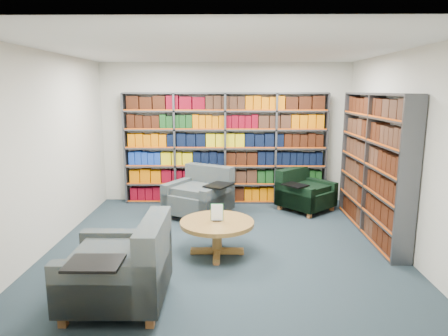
{
  "coord_description": "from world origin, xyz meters",
  "views": [
    {
      "loc": [
        0.09,
        -5.57,
        2.26
      ],
      "look_at": [
        0.0,
        0.6,
        1.05
      ],
      "focal_mm": 32.0,
      "sensor_mm": 36.0,
      "label": 1
    }
  ],
  "objects_px": {
    "chair_teal_left": "(201,196)",
    "coffee_table": "(217,228)",
    "chair_green_right": "(303,193)",
    "chair_teal_front": "(126,271)"
  },
  "relations": [
    {
      "from": "coffee_table",
      "to": "chair_teal_front",
      "type": "bearing_deg",
      "value": -124.51
    },
    {
      "from": "chair_teal_front",
      "to": "chair_green_right",
      "type": "bearing_deg",
      "value": 54.64
    },
    {
      "from": "chair_teal_front",
      "to": "coffee_table",
      "type": "distance_m",
      "value": 1.62
    },
    {
      "from": "chair_green_right",
      "to": "coffee_table",
      "type": "distance_m",
      "value": 2.69
    },
    {
      "from": "chair_teal_left",
      "to": "coffee_table",
      "type": "distance_m",
      "value": 1.82
    },
    {
      "from": "chair_teal_left",
      "to": "chair_green_right",
      "type": "xyz_separation_m",
      "value": [
        1.91,
        0.39,
        -0.05
      ]
    },
    {
      "from": "chair_teal_left",
      "to": "chair_green_right",
      "type": "bearing_deg",
      "value": 11.54
    },
    {
      "from": "chair_teal_left",
      "to": "chair_teal_front",
      "type": "distance_m",
      "value": 3.18
    },
    {
      "from": "chair_teal_left",
      "to": "coffee_table",
      "type": "bearing_deg",
      "value": -79.23
    },
    {
      "from": "chair_teal_front",
      "to": "coffee_table",
      "type": "relative_size",
      "value": 1.18
    }
  ]
}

